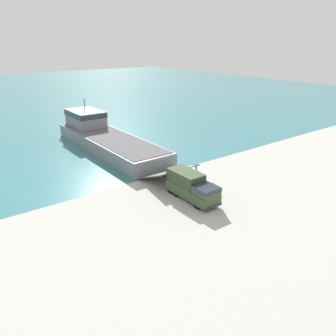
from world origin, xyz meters
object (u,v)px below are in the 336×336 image
object	(u,v)px
soldier_on_ramp	(213,188)
mooring_bollard	(196,166)
landing_craft	(104,137)
military_truck	(192,186)

from	to	relation	value
soldier_on_ramp	mooring_bollard	world-z (taller)	soldier_on_ramp
landing_craft	military_truck	distance (m)	25.45
soldier_on_ramp	mooring_bollard	distance (m)	9.43
landing_craft	military_truck	xyz separation A→B (m)	(-1.08, -25.42, -0.30)
soldier_on_ramp	mooring_bollard	size ratio (longest dim) A/B	2.36
soldier_on_ramp	military_truck	bearing A→B (deg)	104.85
landing_craft	soldier_on_ramp	distance (m)	26.47
military_truck	soldier_on_ramp	size ratio (longest dim) A/B	4.16
landing_craft	military_truck	world-z (taller)	landing_craft
soldier_on_ramp	mooring_bollard	xyz separation A→B (m)	(4.51, 8.26, -0.63)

